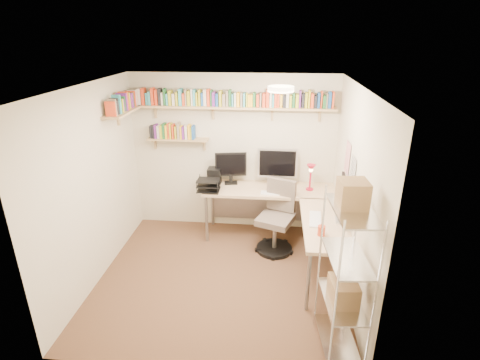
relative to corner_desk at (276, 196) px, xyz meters
name	(u,v)px	position (x,y,z in m)	size (l,w,h in m)	color
ground	(221,277)	(-0.70, -0.91, -0.81)	(3.20, 3.20, 0.00)	#49291F
room_shell	(219,169)	(-0.70, -0.91, 0.74)	(3.24, 3.04, 2.52)	beige
wall_shelves	(203,107)	(-1.12, 0.39, 1.22)	(3.12, 1.09, 0.80)	tan
corner_desk	(276,196)	(0.00, 0.00, 0.00)	(2.18, 2.08, 1.42)	tan
office_chair	(277,222)	(0.02, -0.12, -0.36)	(0.61, 0.62, 1.07)	black
wire_rack	(346,260)	(0.66, -1.99, 0.26)	(0.42, 0.76, 1.86)	silver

